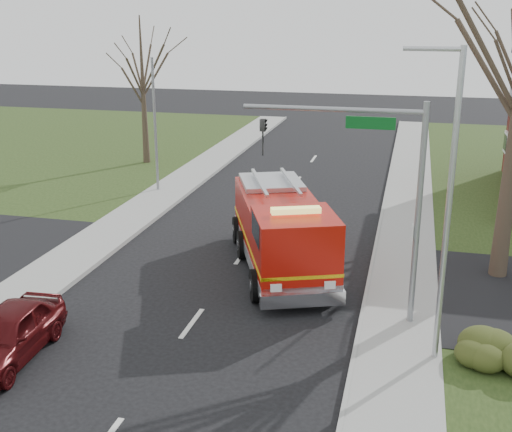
# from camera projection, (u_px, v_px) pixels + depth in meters

# --- Properties ---
(ground) EXTENTS (120.00, 120.00, 0.00)m
(ground) POSITION_uv_depth(u_px,v_px,m) (192.00, 323.00, 19.70)
(ground) COLOR black
(ground) RESTS_ON ground
(sidewalk_right) EXTENTS (2.40, 80.00, 0.15)m
(sidewalk_right) POSITION_uv_depth(u_px,v_px,m) (398.00, 345.00, 18.27)
(sidewalk_right) COLOR gray
(sidewalk_right) RESTS_ON ground
(sidewalk_left) EXTENTS (2.40, 80.00, 0.15)m
(sidewalk_left) POSITION_uv_depth(u_px,v_px,m) (13.00, 301.00, 21.10)
(sidewalk_left) COLOR gray
(sidewalk_left) RESTS_ON ground
(health_center_sign) EXTENTS (0.12, 2.00, 1.40)m
(health_center_sign) POSITION_uv_depth(u_px,v_px,m) (507.00, 206.00, 28.61)
(health_center_sign) COLOR #451110
(health_center_sign) RESTS_ON ground
(hedge_corner) EXTENTS (2.80, 2.00, 0.90)m
(hedge_corner) POSITION_uv_depth(u_px,v_px,m) (508.00, 359.00, 16.55)
(hedge_corner) COLOR #2D3714
(hedge_corner) RESTS_ON lawn_right
(bare_tree_left) EXTENTS (4.50, 4.50, 9.00)m
(bare_tree_left) POSITION_uv_depth(u_px,v_px,m) (142.00, 74.00, 38.81)
(bare_tree_left) COLOR #362A20
(bare_tree_left) RESTS_ON ground
(traffic_signal_mast) EXTENTS (5.29, 0.18, 6.80)m
(traffic_signal_mast) POSITION_uv_depth(u_px,v_px,m) (375.00, 173.00, 18.48)
(traffic_signal_mast) COLOR gray
(traffic_signal_mast) RESTS_ON ground
(streetlight_pole) EXTENTS (1.48, 0.16, 8.40)m
(streetlight_pole) POSITION_uv_depth(u_px,v_px,m) (447.00, 202.00, 16.24)
(streetlight_pole) COLOR #B7BABF
(streetlight_pole) RESTS_ON ground
(utility_pole_far) EXTENTS (0.14, 0.14, 7.00)m
(utility_pole_far) POSITION_uv_depth(u_px,v_px,m) (155.00, 127.00, 33.15)
(utility_pole_far) COLOR gray
(utility_pole_far) RESTS_ON ground
(fire_engine) EXTENTS (5.35, 8.26, 3.15)m
(fire_engine) POSITION_uv_depth(u_px,v_px,m) (282.00, 233.00, 23.41)
(fire_engine) COLOR #AA1007
(fire_engine) RESTS_ON ground
(parked_car_maroon) EXTENTS (1.99, 4.39, 1.46)m
(parked_car_maroon) POSITION_uv_depth(u_px,v_px,m) (7.00, 334.00, 17.52)
(parked_car_maroon) COLOR #430A0C
(parked_car_maroon) RESTS_ON ground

